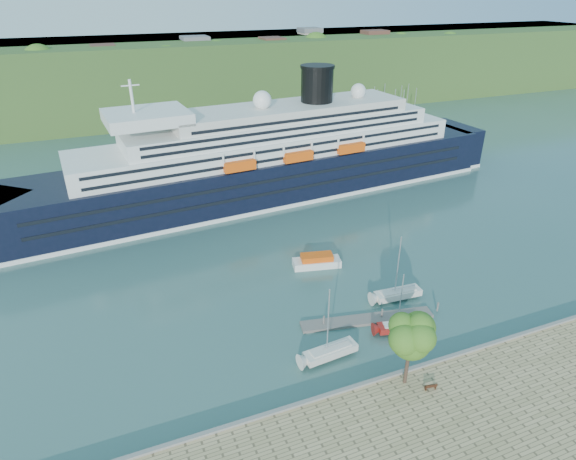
% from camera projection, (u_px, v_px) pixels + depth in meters
% --- Properties ---
extents(ground, '(400.00, 400.00, 0.00)m').
position_uv_depth(ground, '(385.00, 383.00, 54.89)').
color(ground, '#325954').
rests_on(ground, ground).
extents(far_hillside, '(400.00, 50.00, 24.00)m').
position_uv_depth(far_hillside, '(167.00, 76.00, 169.34)').
color(far_hillside, '#2F4F1F').
rests_on(far_hillside, ground).
extents(quay_coping, '(220.00, 0.50, 0.30)m').
position_uv_depth(quay_coping, '(387.00, 376.00, 54.20)').
color(quay_coping, slate).
rests_on(quay_coping, promenade).
extents(cruise_ship, '(118.04, 26.48, 26.28)m').
position_uv_depth(cruise_ship, '(263.00, 136.00, 97.73)').
color(cruise_ship, black).
rests_on(cruise_ship, ground).
extents(park_bench, '(1.43, 0.80, 0.87)m').
position_uv_depth(park_bench, '(431.00, 386.00, 52.52)').
color(park_bench, '#452413').
rests_on(park_bench, promenade).
extents(promenade_tree, '(5.97, 5.97, 9.89)m').
position_uv_depth(promenade_tree, '(410.00, 347.00, 51.40)').
color(promenade_tree, '#2A5817').
rests_on(promenade_tree, promenade).
extents(floating_pontoon, '(18.34, 5.68, 0.41)m').
position_uv_depth(floating_pontoon, '(367.00, 319.00, 64.96)').
color(floating_pontoon, slate).
rests_on(floating_pontoon, ground).
extents(sailboat_white_near, '(7.67, 2.74, 9.71)m').
position_uv_depth(sailboat_white_near, '(332.00, 326.00, 56.36)').
color(sailboat_white_near, silver).
rests_on(sailboat_white_near, ground).
extents(sailboat_red, '(6.87, 3.36, 8.55)m').
position_uv_depth(sailboat_red, '(403.00, 305.00, 60.97)').
color(sailboat_red, maroon).
rests_on(sailboat_red, ground).
extents(sailboat_white_far, '(7.74, 2.56, 9.86)m').
position_uv_depth(sailboat_white_far, '(401.00, 270.00, 67.22)').
color(sailboat_white_far, silver).
rests_on(sailboat_white_far, ground).
extents(tender_launch, '(8.10, 4.25, 2.13)m').
position_uv_depth(tender_launch, '(317.00, 260.00, 77.19)').
color(tender_launch, '#ED510D').
rests_on(tender_launch, ground).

